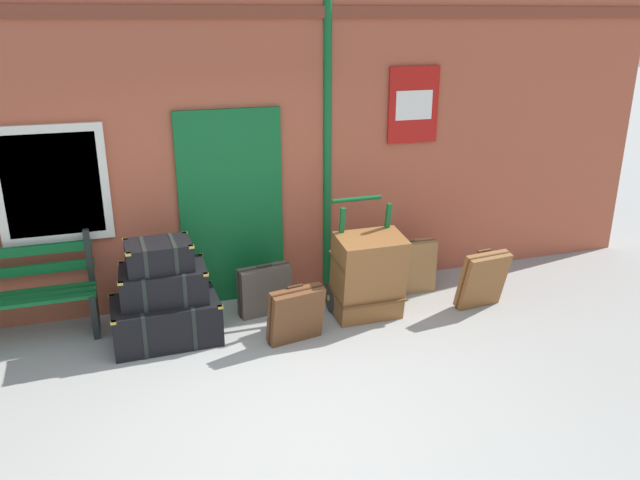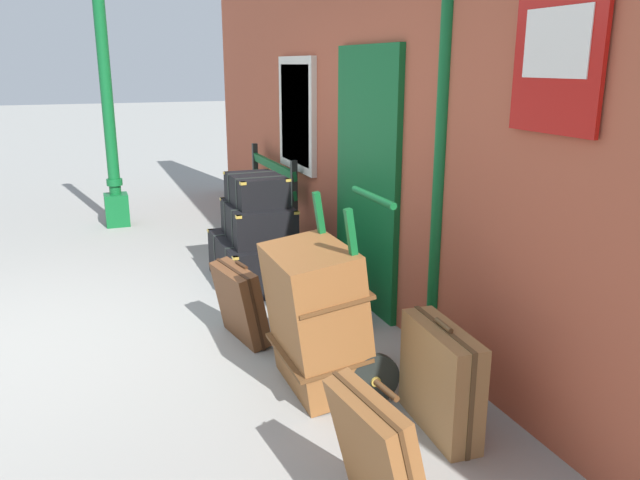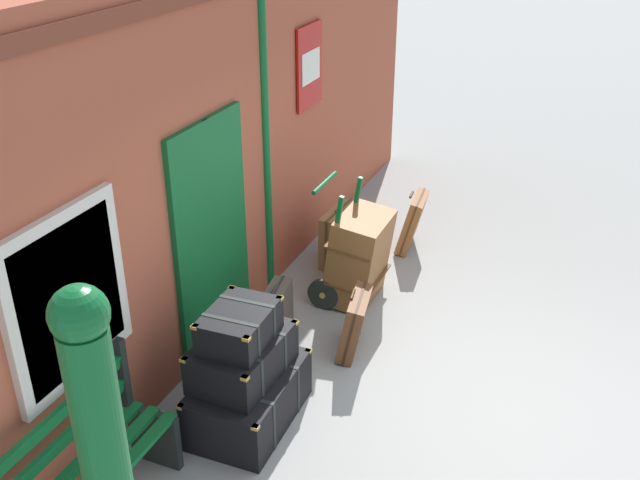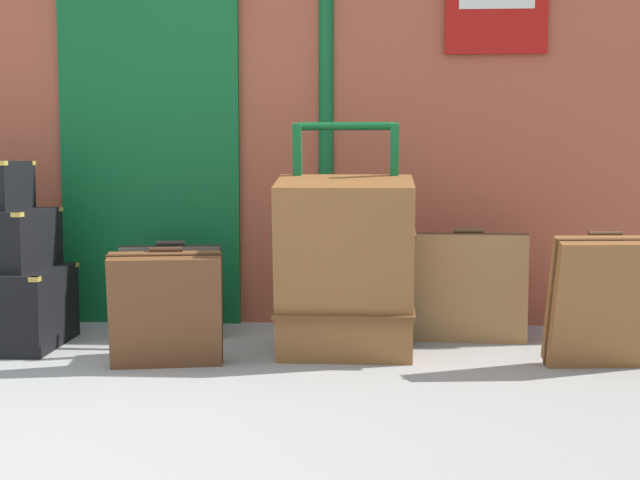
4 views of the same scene
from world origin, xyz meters
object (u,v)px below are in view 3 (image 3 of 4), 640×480
object	(u,v)px
porters_trolley	(342,270)
large_brown_trunk	(359,257)
suitcase_tan	(275,316)
suitcase_umber	(354,323)
steamer_trunk_top	(239,326)
suitcase_olive	(412,222)
steamer_trunk_middle	(243,357)
suitcase_charcoal	(339,235)
steamer_trunk_base	(249,398)

from	to	relation	value
porters_trolley	large_brown_trunk	size ratio (longest dim) A/B	1.30
suitcase_tan	suitcase_umber	size ratio (longest dim) A/B	0.98
steamer_trunk_top	suitcase_olive	world-z (taller)	steamer_trunk_top
steamer_trunk_middle	suitcase_olive	world-z (taller)	steamer_trunk_middle
large_brown_trunk	steamer_trunk_middle	bearing A→B (deg)	174.62
steamer_trunk_middle	porters_trolley	bearing A→B (deg)	-0.55
steamer_trunk_middle	large_brown_trunk	xyz separation A→B (m)	(2.03, -0.19, -0.12)
steamer_trunk_middle	suitcase_tan	xyz separation A→B (m)	(1.03, 0.24, -0.32)
steamer_trunk_middle	suitcase_charcoal	world-z (taller)	steamer_trunk_middle
porters_trolley	suitcase_tan	distance (m)	1.03
large_brown_trunk	suitcase_umber	bearing A→B (deg)	-162.34
porters_trolley	large_brown_trunk	bearing A→B (deg)	-90.00
steamer_trunk_base	suitcase_charcoal	world-z (taller)	suitcase_charcoal
steamer_trunk_middle	suitcase_umber	xyz separation A→B (m)	(1.17, -0.46, -0.30)
steamer_trunk_top	steamer_trunk_base	bearing A→B (deg)	-73.62
steamer_trunk_middle	suitcase_umber	size ratio (longest dim) A/B	1.42
steamer_trunk_middle	suitcase_tan	size ratio (longest dim) A/B	1.44
suitcase_olive	suitcase_charcoal	size ratio (longest dim) A/B	1.02
suitcase_umber	suitcase_tan	bearing A→B (deg)	101.24
steamer_trunk_top	suitcase_umber	bearing A→B (deg)	-21.11
suitcase_tan	suitcase_charcoal	size ratio (longest dim) A/B	0.88
large_brown_trunk	suitcase_olive	world-z (taller)	large_brown_trunk
porters_trolley	suitcase_tan	xyz separation A→B (m)	(-0.99, 0.26, -0.01)
steamer_trunk_top	suitcase_tan	distance (m)	1.24
steamer_trunk_base	steamer_trunk_middle	distance (m)	0.37
suitcase_olive	suitcase_umber	bearing A→B (deg)	-177.54
steamer_trunk_middle	porters_trolley	world-z (taller)	porters_trolley
steamer_trunk_top	suitcase_charcoal	world-z (taller)	steamer_trunk_top
suitcase_olive	suitcase_umber	distance (m)	2.11
steamer_trunk_base	large_brown_trunk	bearing A→B (deg)	-4.24
porters_trolley	suitcase_umber	bearing A→B (deg)	-152.57
steamer_trunk_top	suitcase_tan	bearing A→B (deg)	12.71
large_brown_trunk	suitcase_tan	distance (m)	1.10
steamer_trunk_middle	suitcase_umber	world-z (taller)	steamer_trunk_middle
large_brown_trunk	suitcase_tan	xyz separation A→B (m)	(-0.99, 0.43, -0.20)
steamer_trunk_top	porters_trolley	bearing A→B (deg)	-0.50
steamer_trunk_base	large_brown_trunk	world-z (taller)	large_brown_trunk
porters_trolley	suitcase_olive	world-z (taller)	porters_trolley
steamer_trunk_base	porters_trolley	world-z (taller)	porters_trolley
steamer_trunk_base	steamer_trunk_middle	bearing A→B (deg)	74.70
steamer_trunk_top	suitcase_tan	world-z (taller)	steamer_trunk_top
large_brown_trunk	suitcase_olive	xyz separation A→B (m)	(1.25, -0.18, -0.14)
steamer_trunk_base	suitcase_charcoal	size ratio (longest dim) A/B	1.57
porters_trolley	suitcase_umber	xyz separation A→B (m)	(-0.85, -0.44, 0.01)
steamer_trunk_base	suitcase_olive	xyz separation A→B (m)	(3.29, -0.33, 0.11)
suitcase_tan	porters_trolley	bearing A→B (deg)	-14.45
steamer_trunk_top	suitcase_tan	xyz separation A→B (m)	(1.06, 0.24, -0.61)
steamer_trunk_middle	suitcase_olive	bearing A→B (deg)	-6.49
steamer_trunk_top	suitcase_umber	xyz separation A→B (m)	(1.20, -0.46, -0.59)
steamer_trunk_middle	suitcase_charcoal	bearing A→B (deg)	5.90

